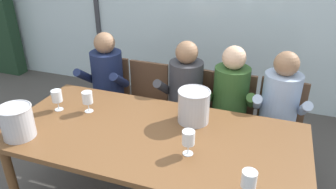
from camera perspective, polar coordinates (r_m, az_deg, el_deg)
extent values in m
plane|color=#4C4742|center=(3.52, 3.54, -8.51)|extent=(14.00, 14.00, 0.00)
cube|color=silver|center=(4.05, 8.73, 16.09)|extent=(7.38, 0.03, 2.60)
cube|color=brown|center=(2.33, -2.87, -7.42)|extent=(2.18, 1.03, 0.04)
cylinder|color=brown|center=(2.78, -26.16, -13.78)|extent=(0.07, 0.07, 0.70)
cylinder|color=brown|center=(3.26, -16.36, -5.43)|extent=(0.07, 0.07, 0.70)
cylinder|color=brown|center=(2.77, 20.71, -12.59)|extent=(0.07, 0.07, 0.70)
cube|color=brown|center=(3.46, -11.12, -1.36)|extent=(0.49, 0.49, 0.03)
cube|color=brown|center=(3.53, -10.23, 3.33)|extent=(0.42, 0.09, 0.42)
cylinder|color=brown|center=(3.49, -14.85, -5.69)|extent=(0.04, 0.04, 0.42)
cylinder|color=brown|center=(3.35, -8.96, -6.53)|extent=(0.04, 0.04, 0.42)
cylinder|color=brown|center=(3.78, -12.43, -2.70)|extent=(0.04, 0.04, 0.42)
cylinder|color=brown|center=(3.66, -6.95, -3.34)|extent=(0.04, 0.04, 0.42)
cube|color=brown|center=(3.29, -4.64, -2.47)|extent=(0.45, 0.45, 0.03)
cube|color=brown|center=(3.35, -3.38, 2.42)|extent=(0.42, 0.04, 0.42)
cylinder|color=brown|center=(3.33, -8.85, -6.73)|extent=(0.04, 0.04, 0.42)
cylinder|color=brown|center=(3.19, -2.77, -8.10)|extent=(0.04, 0.04, 0.42)
cylinder|color=brown|center=(3.62, -6.03, -3.64)|extent=(0.04, 0.04, 0.42)
cylinder|color=brown|center=(3.49, -0.36, -4.75)|extent=(0.04, 0.04, 0.42)
cube|color=brown|center=(3.15, 2.87, -3.78)|extent=(0.48, 0.48, 0.03)
cube|color=brown|center=(3.21, 4.31, 1.29)|extent=(0.42, 0.08, 0.42)
cylinder|color=brown|center=(3.19, -1.72, -8.06)|extent=(0.04, 0.04, 0.42)
cylinder|color=brown|center=(3.07, 4.74, -9.74)|extent=(0.04, 0.04, 0.42)
cylinder|color=brown|center=(3.48, 1.07, -4.81)|extent=(0.04, 0.04, 0.42)
cylinder|color=brown|center=(3.37, 7.03, -6.20)|extent=(0.04, 0.04, 0.42)
cube|color=brown|center=(3.07, 10.79, -5.22)|extent=(0.46, 0.46, 0.03)
cube|color=brown|center=(3.14, 11.61, 0.10)|extent=(0.42, 0.05, 0.42)
cylinder|color=brown|center=(3.05, 6.38, -10.06)|extent=(0.04, 0.04, 0.42)
cylinder|color=brown|center=(3.03, 13.57, -11.12)|extent=(0.04, 0.04, 0.42)
cylinder|color=brown|center=(3.36, 7.67, -6.31)|extent=(0.04, 0.04, 0.42)
cylinder|color=brown|center=(3.34, 14.14, -7.23)|extent=(0.04, 0.04, 0.42)
cube|color=brown|center=(3.06, 18.71, -6.42)|extent=(0.48, 0.48, 0.03)
cube|color=brown|center=(3.12, 19.81, -1.13)|extent=(0.42, 0.08, 0.42)
cylinder|color=brown|center=(3.04, 14.00, -11.02)|extent=(0.04, 0.04, 0.42)
cylinder|color=brown|center=(3.02, 21.19, -12.48)|extent=(0.04, 0.04, 0.42)
cylinder|color=brown|center=(3.35, 15.40, -7.30)|extent=(0.04, 0.04, 0.42)
cylinder|color=brown|center=(3.33, 21.85, -8.59)|extent=(0.04, 0.04, 0.42)
cylinder|color=#192347|center=(3.35, -10.79, 3.28)|extent=(0.34, 0.34, 0.52)
sphere|color=#936B4C|center=(3.23, -11.33, 9.06)|extent=(0.21, 0.21, 0.21)
cube|color=#47423D|center=(3.34, -13.27, -1.99)|extent=(0.16, 0.41, 0.13)
cube|color=#47423D|center=(3.27, -10.48, -2.42)|extent=(0.16, 0.41, 0.13)
cylinder|color=#47423D|center=(3.32, -14.43, -7.25)|extent=(0.10, 0.10, 0.44)
cylinder|color=#47423D|center=(3.24, -11.63, -7.81)|extent=(0.10, 0.10, 0.44)
cylinder|color=#192347|center=(3.33, -14.66, 3.20)|extent=(0.10, 0.33, 0.26)
cylinder|color=#192347|center=(3.16, -8.65, 2.53)|extent=(0.10, 0.33, 0.26)
cylinder|color=#38383D|center=(3.04, 3.23, 1.24)|extent=(0.33, 0.33, 0.52)
sphere|color=#936B4C|center=(2.91, 3.41, 7.56)|extent=(0.21, 0.21, 0.21)
cube|color=#47423D|center=(3.02, 0.30, -4.48)|extent=(0.14, 0.40, 0.13)
cube|color=#47423D|center=(2.97, 3.56, -5.11)|extent=(0.14, 0.40, 0.13)
cylinder|color=#47423D|center=(3.01, -1.08, -10.27)|extent=(0.10, 0.10, 0.44)
cylinder|color=#47423D|center=(2.96, 2.22, -11.02)|extent=(0.10, 0.10, 0.44)
cylinder|color=#38383D|center=(2.99, -0.94, 1.32)|extent=(0.09, 0.33, 0.26)
cylinder|color=#38383D|center=(2.88, 6.10, 0.15)|extent=(0.09, 0.33, 0.26)
cylinder|color=#2D5123|center=(2.97, 11.15, 0.04)|extent=(0.33, 0.33, 0.52)
sphere|color=#DBAD89|center=(2.83, 11.78, 6.47)|extent=(0.21, 0.21, 0.21)
cube|color=#47423D|center=(2.93, 8.44, -5.95)|extent=(0.14, 0.40, 0.13)
cube|color=#47423D|center=(2.91, 11.94, -6.47)|extent=(0.14, 0.40, 0.13)
cylinder|color=#47423D|center=(2.91, 7.42, -12.02)|extent=(0.10, 0.10, 0.44)
cylinder|color=#47423D|center=(2.89, 11.00, -12.58)|extent=(0.10, 0.10, 0.44)
cylinder|color=#2D5123|center=(2.87, 7.13, -0.01)|extent=(0.09, 0.33, 0.26)
cylinder|color=#2D5123|center=(2.84, 14.67, -1.05)|extent=(0.09, 0.33, 0.26)
cylinder|color=#9EB2D1|center=(2.95, 19.41, -1.21)|extent=(0.33, 0.33, 0.52)
sphere|color=#936B4C|center=(2.81, 20.49, 5.19)|extent=(0.21, 0.21, 0.21)
cube|color=#47423D|center=(2.90, 16.85, -7.29)|extent=(0.14, 0.40, 0.13)
cube|color=#47423D|center=(2.91, 20.39, -7.74)|extent=(0.14, 0.40, 0.13)
cylinder|color=#47423D|center=(2.88, 16.03, -13.44)|extent=(0.10, 0.10, 0.44)
cylinder|color=#47423D|center=(2.89, 19.67, -13.89)|extent=(0.10, 0.10, 0.44)
cylinder|color=#9EB2D1|center=(2.83, 15.67, -1.31)|extent=(0.09, 0.33, 0.26)
cylinder|color=#9EB2D1|center=(2.85, 23.26, -2.34)|extent=(0.09, 0.33, 0.26)
cylinder|color=#B7B7BC|center=(2.46, -25.41, -4.51)|extent=(0.22, 0.22, 0.23)
torus|color=silver|center=(2.41, -25.94, -2.16)|extent=(0.23, 0.23, 0.01)
cylinder|color=#B7B7BC|center=(2.41, 4.62, -2.15)|extent=(0.24, 0.24, 0.25)
torus|color=silver|center=(2.35, 4.73, 0.54)|extent=(0.25, 0.25, 0.01)
cylinder|color=silver|center=(2.67, -13.96, -2.88)|extent=(0.07, 0.07, 0.00)
cylinder|color=silver|center=(2.65, -14.06, -2.14)|extent=(0.01, 0.01, 0.07)
cylinder|color=silver|center=(2.61, -14.26, -0.51)|extent=(0.08, 0.08, 0.09)
cylinder|color=silver|center=(1.80, 14.32, -14.46)|extent=(0.08, 0.08, 0.09)
cylinder|color=silver|center=(2.76, -18.93, -2.53)|extent=(0.07, 0.07, 0.00)
cylinder|color=silver|center=(2.75, -19.05, -1.81)|extent=(0.01, 0.01, 0.07)
cylinder|color=silver|center=(2.71, -19.32, -0.23)|extent=(0.08, 0.08, 0.09)
cylinder|color=silver|center=(2.13, 3.59, -10.49)|extent=(0.07, 0.07, 0.00)
cylinder|color=silver|center=(2.10, 3.62, -9.63)|extent=(0.01, 0.01, 0.07)
cylinder|color=silver|center=(2.05, 3.69, -7.72)|extent=(0.08, 0.08, 0.09)
cylinder|color=#E0D184|center=(2.07, 3.66, -8.33)|extent=(0.07, 0.07, 0.04)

